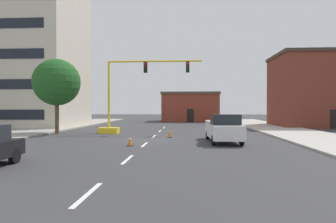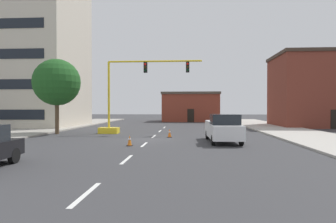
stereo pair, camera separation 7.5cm
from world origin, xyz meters
TOP-DOWN VIEW (x-y plane):
  - ground_plane at (0.00, 0.00)m, footprint 160.00×160.00m
  - sidewalk_left at (-12.93, 8.00)m, footprint 6.00×56.00m
  - sidewalk_right at (12.93, 8.00)m, footprint 6.00×56.00m
  - lane_stripe_seg_0 at (0.00, -14.00)m, footprint 0.16×2.40m
  - lane_stripe_seg_1 at (0.00, -8.50)m, footprint 0.16×2.40m
  - lane_stripe_seg_2 at (0.00, -3.00)m, footprint 0.16×2.40m
  - lane_stripe_seg_3 at (0.00, 2.50)m, footprint 0.16×2.40m
  - lane_stripe_seg_4 at (0.00, 8.00)m, footprint 0.16×2.40m
  - lane_stripe_seg_5 at (0.00, 13.50)m, footprint 0.16×2.40m
  - building_tall_left at (-19.09, 14.47)m, footprint 15.95×11.96m
  - building_brick_center at (3.34, 29.81)m, footprint 9.91×7.83m
  - building_row_right at (19.59, 16.28)m, footprint 11.18×8.55m
  - traffic_signal_gantry at (-3.30, 4.98)m, footprint 9.62×1.20m
  - tree_left_near at (-9.16, 4.04)m, footprint 4.28×4.28m
  - pickup_truck_white at (5.35, -1.30)m, footprint 2.20×5.47m
  - traffic_cone_roadside_a at (-0.83, -3.70)m, footprint 0.36×0.36m
  - traffic_cone_roadside_b at (1.38, 1.71)m, footprint 0.36×0.36m

SIDE VIEW (x-z plane):
  - ground_plane at x=0.00m, z-range 0.00..0.00m
  - lane_stripe_seg_0 at x=0.00m, z-range 0.00..0.01m
  - lane_stripe_seg_1 at x=0.00m, z-range 0.00..0.01m
  - lane_stripe_seg_2 at x=0.00m, z-range 0.00..0.01m
  - lane_stripe_seg_3 at x=0.00m, z-range 0.00..0.01m
  - lane_stripe_seg_4 at x=0.00m, z-range 0.00..0.01m
  - lane_stripe_seg_5 at x=0.00m, z-range 0.00..0.01m
  - sidewalk_left at x=-12.93m, z-range 0.00..0.14m
  - sidewalk_right at x=12.93m, z-range 0.00..0.14m
  - traffic_cone_roadside_a at x=-0.83m, z-range -0.01..0.68m
  - traffic_cone_roadside_b at x=1.38m, z-range -0.01..0.69m
  - pickup_truck_white at x=5.35m, z-range -0.02..1.97m
  - traffic_signal_gantry at x=-3.30m, z-range -1.14..5.69m
  - building_brick_center at x=3.34m, z-range 0.01..5.08m
  - building_row_right at x=19.59m, z-range 0.01..9.26m
  - tree_left_near at x=-9.16m, z-range 1.30..8.20m
  - building_tall_left at x=-19.09m, z-range 0.01..23.62m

